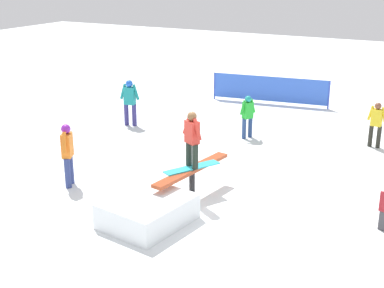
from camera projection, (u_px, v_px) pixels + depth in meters
name	position (u px, v px, depth m)	size (l,w,h in m)	color
ground_plane	(192.00, 198.00, 12.81)	(60.00, 60.00, 0.00)	white
rail_feature	(192.00, 173.00, 12.60)	(2.65, 0.67, 0.77)	black
snow_kicker_ramp	(148.00, 211.00, 11.50)	(1.80, 1.50, 0.57)	white
main_rider_on_rail	(192.00, 141.00, 12.34)	(1.40, 0.93, 1.38)	#2CB6C7
bystander_teal	(130.00, 100.00, 18.25)	(0.31, 0.71, 1.59)	navy
bystander_orange	(68.00, 152.00, 13.26)	(0.64, 0.38, 1.61)	navy
bystander_yellow	(376.00, 122.00, 16.11)	(0.22, 0.57, 1.40)	#292822
bystander_green	(248.00, 114.00, 16.98)	(0.58, 0.36, 1.38)	navy
safety_fence	(270.00, 89.00, 21.18)	(0.67, 4.62, 1.10)	blue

